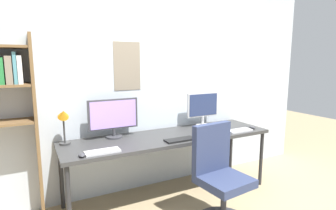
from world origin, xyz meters
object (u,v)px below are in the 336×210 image
(desk, at_px, (170,139))
(keyboard_left, at_px, (103,152))
(monitor_right, at_px, (203,107))
(mouse_right_side, at_px, (82,155))
(monitor_left, at_px, (113,116))
(desk_lamp, at_px, (64,120))
(keyboard_right, at_px, (239,131))
(office_chair, at_px, (220,185))
(mouse_left_side, at_px, (252,127))
(keyboard_center, at_px, (180,140))

(desk, relative_size, keyboard_left, 7.49)
(monitor_right, xyz_separation_m, mouse_right_side, (-1.63, -0.47, -0.24))
(monitor_left, relative_size, desk_lamp, 1.41)
(desk_lamp, relative_size, keyboard_left, 1.22)
(keyboard_right, height_order, mouse_right_side, mouse_right_side)
(office_chair, xyz_separation_m, mouse_left_side, (0.92, 0.53, 0.35))
(keyboard_right, bearing_deg, monitor_left, 162.92)
(monitor_right, relative_size, mouse_left_side, 4.83)
(keyboard_right, distance_m, mouse_left_side, 0.24)
(keyboard_center, bearing_deg, desk_lamp, 159.99)
(desk_lamp, distance_m, mouse_right_side, 0.51)
(desk, bearing_deg, keyboard_left, -164.69)
(desk_lamp, relative_size, mouse_right_side, 4.13)
(desk, relative_size, mouse_left_side, 25.46)
(office_chair, bearing_deg, monitor_left, 128.96)
(mouse_right_side, bearing_deg, keyboard_right, 0.74)
(keyboard_left, bearing_deg, monitor_right, 17.07)
(monitor_left, distance_m, keyboard_center, 0.78)
(office_chair, bearing_deg, desk_lamp, 144.75)
(monitor_left, bearing_deg, keyboard_center, -36.40)
(monitor_left, xyz_separation_m, keyboard_left, (-0.24, -0.44, -0.23))
(keyboard_left, relative_size, mouse_left_side, 3.40)
(keyboard_center, height_order, mouse_left_side, mouse_left_side)
(monitor_right, distance_m, keyboard_left, 1.53)
(keyboard_left, relative_size, mouse_right_side, 3.40)
(office_chair, height_order, desk_lamp, desk_lamp)
(desk, bearing_deg, mouse_right_side, -166.18)
(monitor_left, bearing_deg, office_chair, -51.04)
(mouse_left_side, bearing_deg, monitor_right, 139.12)
(desk, distance_m, keyboard_right, 0.87)
(monitor_right, distance_m, keyboard_right, 0.56)
(office_chair, xyz_separation_m, monitor_right, (0.44, 0.94, 0.59))
(desk, xyz_separation_m, keyboard_right, (0.84, -0.23, 0.06))
(desk, xyz_separation_m, mouse_left_side, (1.08, -0.20, 0.06))
(office_chair, xyz_separation_m, mouse_right_side, (-1.19, 0.47, 0.35))
(keyboard_left, xyz_separation_m, keyboard_right, (1.68, 0.00, 0.00))
(desk, height_order, monitor_right, monitor_right)
(desk, distance_m, office_chair, 0.80)
(desk_lamp, distance_m, keyboard_center, 1.22)
(keyboard_left, height_order, mouse_left_side, mouse_left_side)
(monitor_left, xyz_separation_m, mouse_left_side, (1.68, -0.41, -0.23))
(monitor_right, distance_m, mouse_left_side, 0.68)
(desk_lamp, bearing_deg, mouse_right_side, -78.48)
(desk, distance_m, desk_lamp, 1.18)
(monitor_right, bearing_deg, office_chair, -115.06)
(keyboard_center, bearing_deg, office_chair, -72.14)
(desk, distance_m, monitor_right, 0.70)
(office_chair, height_order, keyboard_center, office_chair)
(keyboard_center, bearing_deg, monitor_left, 143.60)
(keyboard_left, xyz_separation_m, mouse_right_side, (-0.19, -0.02, 0.01))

